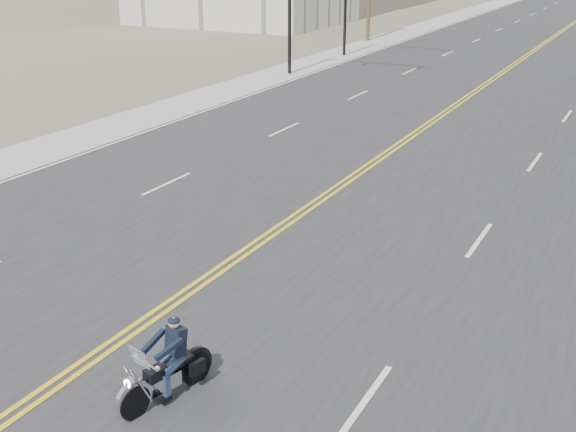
# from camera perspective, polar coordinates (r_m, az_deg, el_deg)

# --- Properties ---
(road) EXTENTS (20.00, 200.00, 0.01)m
(road) POSITION_cam_1_polar(r_m,az_deg,el_deg) (76.47, 21.73, 14.04)
(road) COLOR #303033
(road) RESTS_ON ground
(sidewalk_left) EXTENTS (3.00, 200.00, 0.01)m
(sidewalk_left) POSITION_cam_1_polar(r_m,az_deg,el_deg) (78.59, 13.16, 15.09)
(sidewalk_left) COLOR #A5A5A0
(sidewalk_left) RESTS_ON ground
(motorcyclist) EXTENTS (1.22, 2.02, 1.47)m
(motorcyclist) POSITION_cam_1_polar(r_m,az_deg,el_deg) (12.44, -9.74, -11.30)
(motorcyclist) COLOR black
(motorcyclist) RESTS_ON ground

